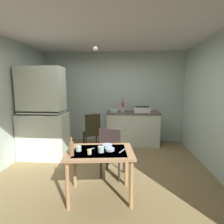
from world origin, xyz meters
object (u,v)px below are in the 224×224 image
at_px(hand_pump, 123,106).
at_px(glass_bottle, 71,148).
at_px(chair_far_side, 112,152).
at_px(teacup_mint, 79,148).
at_px(hutch_cabinet, 43,117).
at_px(mixing_bowl_counter, 114,111).
at_px(dining_table, 100,158).
at_px(chair_by_counter, 92,132).
at_px(sink_basin, 142,109).
at_px(serving_bowl_wide, 107,146).

xyz_separation_m(hand_pump, glass_bottle, (-0.65, -2.77, -0.27)).
xyz_separation_m(chair_far_side, teacup_mint, (-0.44, -0.61, 0.27)).
distance_m(hutch_cabinet, mixing_bowl_counter, 1.90).
relative_size(dining_table, chair_far_side, 1.12).
distance_m(hand_pump, glass_bottle, 2.86).
bearing_deg(glass_bottle, hand_pump, 76.76).
xyz_separation_m(hutch_cabinet, chair_by_counter, (1.03, 0.48, -0.46)).
bearing_deg(sink_basin, hutch_cabinet, -154.21).
bearing_deg(dining_table, glass_bottle, -148.74).
xyz_separation_m(hand_pump, chair_far_side, (-0.17, -1.98, -0.61)).
bearing_deg(dining_table, chair_by_counter, 104.29).
relative_size(chair_by_counter, teacup_mint, 12.23).
bearing_deg(chair_far_side, sink_basin, 69.90).
bearing_deg(mixing_bowl_counter, sink_basin, 3.65).
distance_m(hutch_cabinet, glass_bottle, 1.97).
relative_size(chair_far_side, serving_bowl_wide, 6.01).
bearing_deg(teacup_mint, chair_far_side, 54.42).
bearing_deg(hutch_cabinet, chair_by_counter, 25.12).
bearing_deg(chair_by_counter, chair_far_side, -64.95).
distance_m(mixing_bowl_counter, chair_far_side, 1.94).
bearing_deg(sink_basin, hand_pump, 175.23).
xyz_separation_m(hand_pump, dining_table, (-0.29, -2.55, -0.49)).
distance_m(dining_table, chair_far_side, 0.60).
height_order(hand_pump, mixing_bowl_counter, hand_pump).
distance_m(sink_basin, serving_bowl_wide, 2.46).
bearing_deg(dining_table, hutch_cabinet, 137.68).
bearing_deg(chair_by_counter, hutch_cabinet, -154.88).
xyz_separation_m(sink_basin, serving_bowl_wide, (-0.74, -2.33, -0.26)).
distance_m(hutch_cabinet, sink_basin, 2.60).
distance_m(mixing_bowl_counter, glass_bottle, 2.71).
bearing_deg(chair_far_side, mixing_bowl_counter, 92.30).
bearing_deg(sink_basin, mixing_bowl_counter, -176.35).
xyz_separation_m(mixing_bowl_counter, chair_by_counter, (-0.53, -0.60, -0.46)).
distance_m(sink_basin, chair_far_side, 2.12).
bearing_deg(teacup_mint, sink_basin, 65.79).
height_order(hutch_cabinet, chair_far_side, hutch_cabinet).
xyz_separation_m(teacup_mint, glass_bottle, (-0.05, -0.18, 0.07)).
height_order(sink_basin, teacup_mint, sink_basin).
bearing_deg(dining_table, chair_far_side, 77.43).
bearing_deg(hand_pump, chair_far_side, -94.79).
height_order(hutch_cabinet, hand_pump, hutch_cabinet).
height_order(mixing_bowl_counter, glass_bottle, mixing_bowl_counter).
xyz_separation_m(hand_pump, teacup_mint, (-0.60, -2.59, -0.34)).
bearing_deg(dining_table, serving_bowl_wide, 62.38).
height_order(chair_far_side, glass_bottle, glass_bottle).
bearing_deg(chair_by_counter, mixing_bowl_counter, 48.66).
bearing_deg(sink_basin, teacup_mint, -114.21).
bearing_deg(serving_bowl_wide, chair_by_counter, 108.52).
bearing_deg(chair_far_side, serving_bowl_wide, -95.27).
bearing_deg(mixing_bowl_counter, glass_bottle, -98.71).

